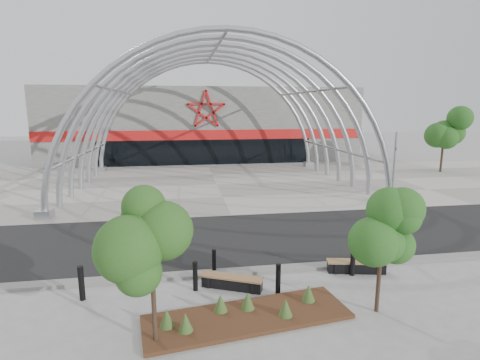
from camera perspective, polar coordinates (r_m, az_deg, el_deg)
ground at (r=14.31m, az=2.59°, el=-13.37°), size 140.00×140.00×0.00m
road at (r=17.50m, az=0.26°, el=-8.67°), size 140.00×7.00×0.02m
forecourt at (r=28.98m, az=-3.57°, el=-0.70°), size 60.00×17.00×0.04m
kerb at (r=14.06m, az=2.80°, el=-13.57°), size 60.00×0.50×0.12m
arena_building at (r=46.32m, az=-5.79°, el=8.62°), size 34.00×15.24×8.00m
vault_canopy at (r=28.98m, az=-3.57°, el=-0.70°), size 20.80×15.80×20.36m
planting_bed at (r=11.27m, az=0.72°, el=-19.72°), size 6.06×2.62×0.62m
signal_pole at (r=25.23m, az=22.43°, el=2.02°), size 0.18×0.63×4.43m
street_tree_0 at (r=9.36m, az=-13.43°, el=-9.09°), size 1.67×1.67×3.81m
street_tree_1 at (r=11.36m, az=20.90°, el=-6.85°), size 1.51×1.51×3.57m
bench_0 at (r=12.83m, az=-1.24°, el=-15.34°), size 2.06×1.27×0.43m
bench_1 at (r=14.58m, az=17.29°, el=-12.49°), size 2.15×0.87×0.44m
bollard_0 at (r=12.98m, az=-23.01°, el=-14.27°), size 0.18×0.18×1.11m
bollard_1 at (r=12.68m, az=-6.84°, el=-14.33°), size 0.16×0.16×0.99m
bollard_2 at (r=13.84m, az=-3.98°, el=-12.25°), size 0.14×0.14×0.89m
bollard_3 at (r=12.44m, az=5.84°, el=-14.80°), size 0.16×0.16×1.01m
bollard_4 at (r=14.18m, az=16.81°, el=-11.67°), size 0.18×0.18×1.10m
bg_tree_1 at (r=38.84m, az=28.77°, el=7.25°), size 2.70×2.70×5.91m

